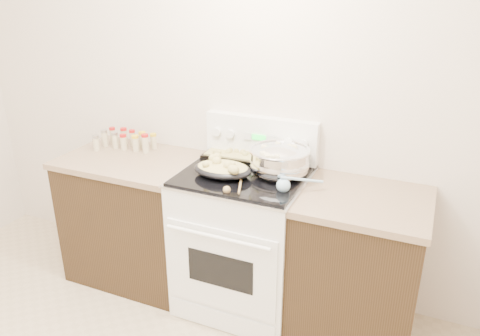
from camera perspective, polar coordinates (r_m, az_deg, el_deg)
The scene contains 9 objects.
counter_left at distance 3.45m, azimuth -12.41°, elevation -5.84°, with size 0.93×0.67×0.92m.
counter_right at distance 2.92m, azimuth 14.04°, elevation -11.62°, with size 0.73×0.67×0.92m.
kitchen_range at distance 3.06m, azimuth 0.41°, elevation -8.50°, with size 0.78×0.73×1.22m.
mixing_bowl at distance 2.82m, azimuth 4.83°, elevation 0.79°, with size 0.45×0.45×0.22m.
roasting_pan at distance 2.80m, azimuth -2.13°, elevation -0.06°, with size 0.38×0.27×0.12m.
baking_sheet at distance 3.13m, azimuth -0.88°, elevation 1.82°, with size 0.37×0.27×0.06m.
wooden_spoon at distance 2.64m, azimuth -1.04°, elevation -2.45°, with size 0.11×0.24×0.04m.
blue_ladle at distance 2.63m, azimuth 5.57°, elevation -2.06°, with size 0.24×0.19×0.10m.
spice_jars at distance 3.43m, azimuth -13.64°, elevation 3.34°, with size 0.40×0.24×0.13m.
Camera 1 is at (1.38, -0.99, 2.06)m, focal length 35.00 mm.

